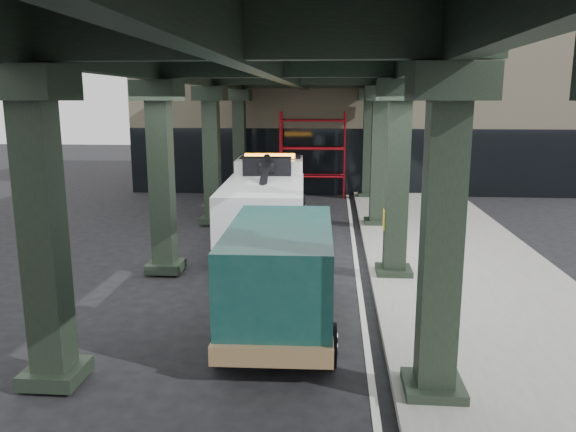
% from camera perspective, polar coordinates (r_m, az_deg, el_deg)
% --- Properties ---
extents(ground, '(90.00, 90.00, 0.00)m').
position_cam_1_polar(ground, '(12.88, -0.17, -8.80)').
color(ground, black).
rests_on(ground, ground).
extents(sidewalk, '(5.00, 40.00, 0.15)m').
position_cam_1_polar(sidewalk, '(15.11, 17.87, -5.97)').
color(sidewalk, gray).
rests_on(sidewalk, ground).
extents(lane_stripe, '(0.12, 38.00, 0.01)m').
position_cam_1_polar(lane_stripe, '(14.75, 7.14, -6.20)').
color(lane_stripe, silver).
rests_on(lane_stripe, ground).
extents(viaduct, '(7.40, 32.00, 6.40)m').
position_cam_1_polar(viaduct, '(14.13, -1.14, 15.53)').
color(viaduct, black).
rests_on(viaduct, ground).
extents(building, '(22.00, 10.00, 8.00)m').
position_cam_1_polar(building, '(32.05, 6.58, 10.67)').
color(building, '#C6B793').
rests_on(building, ground).
extents(scaffolding, '(3.08, 0.88, 4.00)m').
position_cam_1_polar(scaffolding, '(26.80, 2.53, 6.51)').
color(scaffolding, red).
rests_on(scaffolding, ground).
extents(tow_truck, '(2.88, 8.59, 2.78)m').
position_cam_1_polar(tow_truck, '(18.61, -2.16, 1.90)').
color(tow_truck, black).
rests_on(tow_truck, ground).
extents(towed_van, '(2.28, 5.39, 2.16)m').
position_cam_1_polar(towed_van, '(11.24, -0.68, -5.64)').
color(towed_van, '#113E3A').
rests_on(towed_van, ground).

